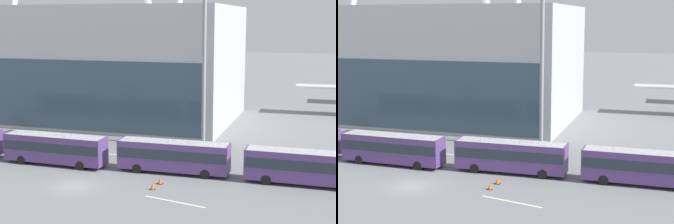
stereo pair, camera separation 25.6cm
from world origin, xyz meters
TOP-DOWN VIEW (x-y plane):
  - ground_plane at (0.00, 0.00)m, footprint 440.00×440.00m
  - airliner_at_gate_far at (-11.12, 44.23)m, footprint 33.27×34.46m
  - shuttle_bus_1 at (-5.50, 6.25)m, footprint 11.86×2.76m
  - shuttle_bus_2 at (8.00, 7.11)m, footprint 11.87×2.79m
  - shuttle_bus_3 at (21.50, 7.09)m, footprint 11.82×2.61m
  - floodlight_mast at (8.49, 18.42)m, footprint 2.12×2.12m
  - lane_stripe_3 at (10.61, -1.27)m, footprint 6.01×1.57m
  - lane_stripe_4 at (-2.20, 12.30)m, footprint 7.32×1.02m
  - traffic_cone_0 at (7.66, 1.31)m, footprint 0.49×0.49m
  - traffic_cone_1 at (7.81, 3.16)m, footprint 0.58×0.58m

SIDE VIEW (x-z plane):
  - ground_plane at x=0.00m, z-range 0.00..0.00m
  - lane_stripe_3 at x=10.61m, z-range 0.00..0.01m
  - lane_stripe_4 at x=-2.20m, z-range 0.00..0.01m
  - traffic_cone_1 at x=7.81m, z-range -0.01..0.59m
  - traffic_cone_0 at x=7.66m, z-range -0.01..0.68m
  - shuttle_bus_1 at x=-5.50m, z-range 0.29..3.67m
  - shuttle_bus_2 at x=8.00m, z-range 0.29..3.67m
  - shuttle_bus_3 at x=21.50m, z-range 0.29..3.67m
  - airliner_at_gate_far at x=-11.12m, z-range -2.72..13.08m
  - floodlight_mast at x=8.49m, z-range 3.14..26.04m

